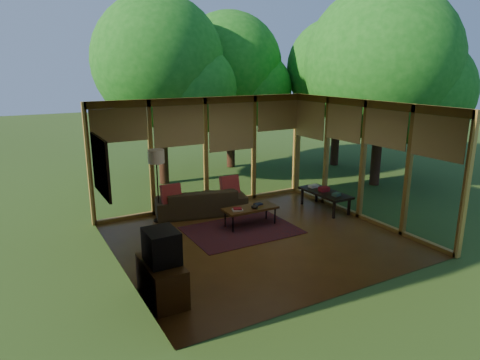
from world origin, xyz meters
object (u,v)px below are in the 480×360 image
sofa (201,201)px  media_cabinet (162,280)px  television (162,246)px  side_console (325,193)px  floor_lamp (156,161)px  coffee_table (250,209)px

sofa → media_cabinet: sofa is taller
television → sofa: bearing=57.5°
side_console → media_cabinet: bearing=-157.0°
floor_lamp → side_console: size_ratio=1.18×
floor_lamp → television: bearing=-107.7°
media_cabinet → television: 0.55m
media_cabinet → sofa: bearing=57.3°
floor_lamp → coffee_table: bearing=-37.5°
media_cabinet → side_console: (4.87, 2.06, 0.11)m
floor_lamp → sofa: bearing=-0.9°
floor_lamp → coffee_table: floor_lamp is taller
side_console → floor_lamp: bearing=162.5°
sofa → media_cabinet: size_ratio=2.12×
television → floor_lamp: (1.04, 3.26, 0.56)m
coffee_table → side_console: bearing=1.8°
floor_lamp → coffee_table: size_ratio=1.38×
coffee_table → sofa: bearing=116.4°
side_console → television: bearing=-157.0°
television → coffee_table: 3.38m
sofa → media_cabinet: (-2.09, -3.25, -0.01)m
floor_lamp → side_console: floor_lamp is taller
television → side_console: bearing=23.0°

